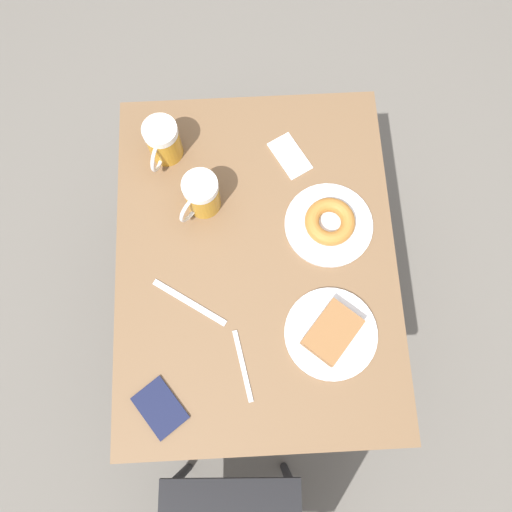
{
  "coord_description": "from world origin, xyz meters",
  "views": [
    {
      "loc": [
        0.02,
        0.35,
        1.97
      ],
      "look_at": [
        0.0,
        0.0,
        0.73
      ],
      "focal_mm": 35.0,
      "sensor_mm": 36.0,
      "label": 1
    }
  ],
  "objects": [
    {
      "name": "ground_plane",
      "position": [
        0.0,
        0.0,
        0.0
      ],
      "size": [
        8.0,
        8.0,
        0.0
      ],
      "primitive_type": "plane",
      "color": "#666059"
    },
    {
      "name": "table",
      "position": [
        0.0,
        0.0,
        0.64
      ],
      "size": [
        0.74,
        0.97,
        0.71
      ],
      "color": "brown",
      "rests_on": "ground_plane"
    },
    {
      "name": "plate_with_cake",
      "position": [
        -0.18,
        0.21,
        0.72
      ],
      "size": [
        0.23,
        0.23,
        0.05
      ],
      "color": "silver",
      "rests_on": "table"
    },
    {
      "name": "plate_with_donut",
      "position": [
        -0.2,
        -0.08,
        0.73
      ],
      "size": [
        0.24,
        0.24,
        0.05
      ],
      "color": "silver",
      "rests_on": "table"
    },
    {
      "name": "beer_mug_left",
      "position": [
        0.23,
        -0.32,
        0.77
      ],
      "size": [
        0.09,
        0.13,
        0.13
      ],
      "color": "#C68C23",
      "rests_on": "table"
    },
    {
      "name": "beer_mug_center",
      "position": [
        0.13,
        -0.16,
        0.77
      ],
      "size": [
        0.11,
        0.12,
        0.13
      ],
      "color": "#C68C23",
      "rests_on": "table"
    },
    {
      "name": "napkin_folded",
      "position": [
        -0.11,
        -0.29,
        0.71
      ],
      "size": [
        0.12,
        0.15,
        0.0
      ],
      "rotation": [
        0.0,
        0.0,
        5.21
      ],
      "color": "white",
      "rests_on": "table"
    },
    {
      "name": "fork",
      "position": [
        0.05,
        0.28,
        0.71
      ],
      "size": [
        0.05,
        0.18,
        0.0
      ],
      "rotation": [
        0.0,
        0.0,
        0.19
      ],
      "color": "silver",
      "rests_on": "table"
    },
    {
      "name": "knife",
      "position": [
        0.18,
        0.11,
        0.71
      ],
      "size": [
        0.19,
        0.13,
        0.0
      ],
      "rotation": [
        0.0,
        0.0,
        0.99
      ],
      "color": "silver",
      "rests_on": "table"
    },
    {
      "name": "passport_near_edge",
      "position": [
        0.25,
        0.37,
        0.71
      ],
      "size": [
        0.15,
        0.15,
        0.01
      ],
      "rotation": [
        0.0,
        0.0,
        3.77
      ],
      "color": "#141938",
      "rests_on": "table"
    }
  ]
}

